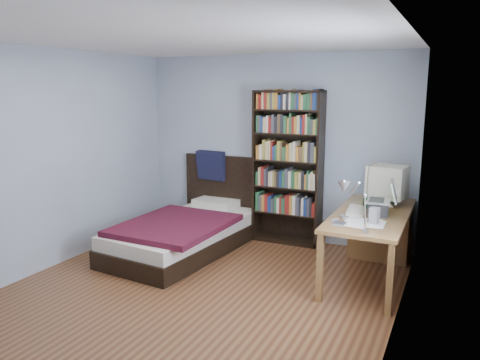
{
  "coord_description": "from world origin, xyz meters",
  "views": [
    {
      "loc": [
        2.31,
        -3.83,
        2.04
      ],
      "look_at": [
        0.1,
        0.82,
        1.03
      ],
      "focal_mm": 35.0,
      "sensor_mm": 36.0,
      "label": 1
    }
  ],
  "objects_px": {
    "laptop": "(380,205)",
    "bed": "(188,230)",
    "bookshelf": "(288,168)",
    "desk": "(378,228)",
    "crt_monitor": "(387,182)",
    "desk_lamp": "(347,192)",
    "soda_can": "(366,203)",
    "speaker": "(374,216)",
    "keyboard": "(356,211)"
  },
  "relations": [
    {
      "from": "laptop",
      "to": "bed",
      "type": "distance_m",
      "value": 2.45
    },
    {
      "from": "laptop",
      "to": "bed",
      "type": "bearing_deg",
      "value": 179.65
    },
    {
      "from": "desk",
      "to": "laptop",
      "type": "xyz_separation_m",
      "value": [
        0.09,
        -0.55,
        0.42
      ]
    },
    {
      "from": "desk_lamp",
      "to": "keyboard",
      "type": "xyz_separation_m",
      "value": [
        -0.13,
        1.05,
        -0.43
      ]
    },
    {
      "from": "desk_lamp",
      "to": "soda_can",
      "type": "xyz_separation_m",
      "value": [
        -0.06,
        1.27,
        -0.38
      ]
    },
    {
      "from": "speaker",
      "to": "bookshelf",
      "type": "height_order",
      "value": "bookshelf"
    },
    {
      "from": "crt_monitor",
      "to": "soda_can",
      "type": "bearing_deg",
      "value": -121.79
    },
    {
      "from": "desk_lamp",
      "to": "laptop",
      "type": "bearing_deg",
      "value": 83.05
    },
    {
      "from": "bookshelf",
      "to": "crt_monitor",
      "type": "bearing_deg",
      "value": -13.59
    },
    {
      "from": "soda_can",
      "to": "bed",
      "type": "xyz_separation_m",
      "value": [
        -2.19,
        -0.22,
        -0.54
      ]
    },
    {
      "from": "desk",
      "to": "crt_monitor",
      "type": "bearing_deg",
      "value": -30.81
    },
    {
      "from": "desk_lamp",
      "to": "bed",
      "type": "bearing_deg",
      "value": 154.98
    },
    {
      "from": "bookshelf",
      "to": "bed",
      "type": "bearing_deg",
      "value": -142.26
    },
    {
      "from": "desk",
      "to": "soda_can",
      "type": "height_order",
      "value": "soda_can"
    },
    {
      "from": "desk_lamp",
      "to": "speaker",
      "type": "relative_size",
      "value": 3.35
    },
    {
      "from": "desk_lamp",
      "to": "soda_can",
      "type": "bearing_deg",
      "value": 92.72
    },
    {
      "from": "soda_can",
      "to": "bed",
      "type": "distance_m",
      "value": 2.27
    },
    {
      "from": "desk_lamp",
      "to": "speaker",
      "type": "xyz_separation_m",
      "value": [
        0.13,
        0.68,
        -0.36
      ]
    },
    {
      "from": "speaker",
      "to": "bed",
      "type": "bearing_deg",
      "value": -176.89
    },
    {
      "from": "speaker",
      "to": "bookshelf",
      "type": "xyz_separation_m",
      "value": [
        -1.33,
        1.19,
        0.2
      ]
    },
    {
      "from": "speaker",
      "to": "crt_monitor",
      "type": "bearing_deg",
      "value": 103.25
    },
    {
      "from": "keyboard",
      "to": "soda_can",
      "type": "xyz_separation_m",
      "value": [
        0.06,
        0.21,
        0.05
      ]
    },
    {
      "from": "speaker",
      "to": "soda_can",
      "type": "height_order",
      "value": "speaker"
    },
    {
      "from": "keyboard",
      "to": "crt_monitor",
      "type": "bearing_deg",
      "value": 58.35
    },
    {
      "from": "laptop",
      "to": "soda_can",
      "type": "relative_size",
      "value": 2.99
    },
    {
      "from": "keyboard",
      "to": "speaker",
      "type": "distance_m",
      "value": 0.46
    },
    {
      "from": "laptop",
      "to": "speaker",
      "type": "xyz_separation_m",
      "value": [
        0.0,
        -0.36,
        -0.03
      ]
    },
    {
      "from": "desk",
      "to": "bed",
      "type": "relative_size",
      "value": 0.77
    },
    {
      "from": "crt_monitor",
      "to": "desk_lamp",
      "type": "relative_size",
      "value": 0.83
    },
    {
      "from": "laptop",
      "to": "desk_lamp",
      "type": "relative_size",
      "value": 0.69
    },
    {
      "from": "desk",
      "to": "bookshelf",
      "type": "relative_size",
      "value": 0.87
    },
    {
      "from": "keyboard",
      "to": "desk",
      "type": "bearing_deg",
      "value": 67.32
    },
    {
      "from": "speaker",
      "to": "bed",
      "type": "relative_size",
      "value": 0.07
    },
    {
      "from": "desk_lamp",
      "to": "crt_monitor",
      "type": "bearing_deg",
      "value": 85.88
    },
    {
      "from": "crt_monitor",
      "to": "bookshelf",
      "type": "bearing_deg",
      "value": 166.41
    },
    {
      "from": "bookshelf",
      "to": "desk",
      "type": "bearing_deg",
      "value": -12.42
    },
    {
      "from": "keyboard",
      "to": "bed",
      "type": "xyz_separation_m",
      "value": [
        -2.13,
        -0.0,
        -0.49
      ]
    },
    {
      "from": "keyboard",
      "to": "laptop",
      "type": "bearing_deg",
      "value": -9.92
    },
    {
      "from": "desk",
      "to": "keyboard",
      "type": "distance_m",
      "value": 0.65
    },
    {
      "from": "crt_monitor",
      "to": "desk_lamp",
      "type": "xyz_separation_m",
      "value": [
        -0.11,
        -1.55,
        0.19
      ]
    },
    {
      "from": "laptop",
      "to": "soda_can",
      "type": "distance_m",
      "value": 0.3
    },
    {
      "from": "desk_lamp",
      "to": "bookshelf",
      "type": "xyz_separation_m",
      "value": [
        -1.2,
        1.86,
        -0.16
      ]
    },
    {
      "from": "speaker",
      "to": "bookshelf",
      "type": "relative_size",
      "value": 0.08
    },
    {
      "from": "keyboard",
      "to": "speaker",
      "type": "relative_size",
      "value": 2.71
    },
    {
      "from": "desk_lamp",
      "to": "soda_can",
      "type": "distance_m",
      "value": 1.33
    },
    {
      "from": "desk",
      "to": "soda_can",
      "type": "xyz_separation_m",
      "value": [
        -0.1,
        -0.32,
        0.37
      ]
    },
    {
      "from": "laptop",
      "to": "speaker",
      "type": "relative_size",
      "value": 2.31
    },
    {
      "from": "speaker",
      "to": "desk_lamp",
      "type": "bearing_deg",
      "value": -88.77
    },
    {
      "from": "desk",
      "to": "crt_monitor",
      "type": "relative_size",
      "value": 3.8
    },
    {
      "from": "soda_can",
      "to": "bed",
      "type": "relative_size",
      "value": 0.06
    }
  ]
}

